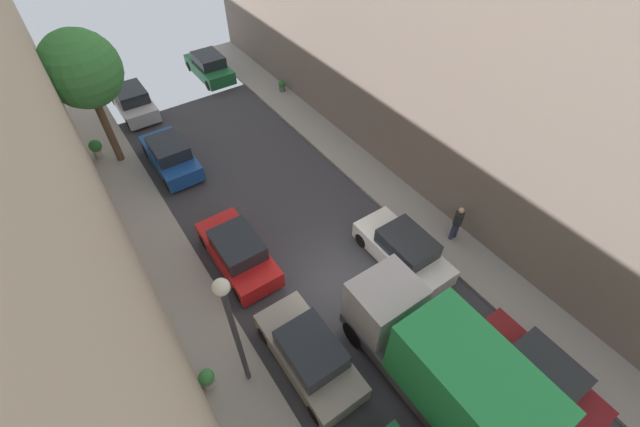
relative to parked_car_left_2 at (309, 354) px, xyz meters
name	(u,v)px	position (x,y,z in m)	size (l,w,h in m)	color
ground	(342,287)	(2.70, 1.84, -0.72)	(32.00, 32.00, 0.00)	#38383D
sidewalk_left	(223,357)	(-2.30, 1.84, -0.64)	(2.00, 44.00, 0.15)	gray
sidewalk_right	(435,230)	(7.70, 1.84, -0.64)	(2.00, 44.00, 0.15)	gray
parked_car_left_2	(309,354)	(0.00, 0.00, 0.00)	(1.78, 4.20, 1.57)	gray
parked_car_left_3	(238,252)	(0.00, 5.08, 0.00)	(1.78, 4.20, 1.57)	red
parked_car_left_4	(171,155)	(0.00, 12.43, 0.00)	(1.78, 4.20, 1.57)	#194799
parked_car_left_5	(133,101)	(0.00, 18.50, 0.00)	(1.78, 4.20, 1.57)	silver
parked_car_right_2	(535,375)	(5.40, -4.54, 0.00)	(1.78, 4.20, 1.57)	maroon
parked_car_right_3	(404,250)	(5.40, 1.44, 0.00)	(1.78, 4.20, 1.57)	white
parked_car_right_4	(209,67)	(5.40, 19.93, 0.00)	(1.78, 4.20, 1.57)	#1E6638
delivery_truck	(444,368)	(2.70, -2.96, 1.07)	(2.26, 6.60, 3.38)	#4C4C51
pedestrian	(457,222)	(7.96, 1.11, 0.35)	(0.40, 0.36, 1.72)	#2D334C
street_tree_0	(82,70)	(-2.04, 14.39, 4.24)	(3.34, 3.34, 6.51)	brown
potted_plant_2	(207,378)	(-3.03, 1.22, -0.19)	(0.51, 0.51, 0.75)	#B2A899
potted_plant_3	(96,148)	(-2.87, 15.21, -0.03)	(0.61, 0.61, 0.96)	#B2A899
potted_plant_4	(282,85)	(8.23, 15.52, -0.21)	(0.42, 0.42, 0.68)	slate
lamp_post	(232,321)	(-1.90, 0.71, 2.97)	(0.44, 0.44, 5.35)	#333338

